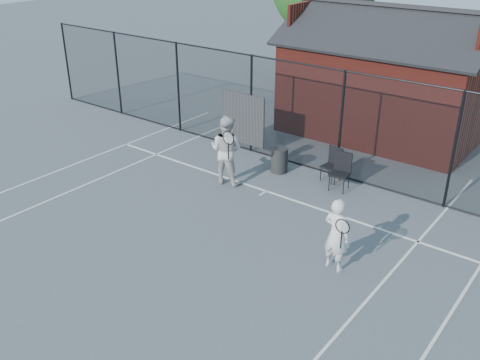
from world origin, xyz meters
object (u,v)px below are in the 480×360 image
Objects in this scene: clubhouse at (385,86)px; player_front at (336,235)px; chair_right at (340,173)px; chair_left at (331,165)px; waste_bin at (279,160)px; player_back at (226,150)px.

clubhouse reaches higher than player_front.
clubhouse is 4.11× the size of player_front.
chair_right is at bearing -78.58° from clubhouse.
chair_left is at bearing 134.52° from chair_right.
player_front is at bearing -72.10° from clubhouse.
waste_bin is (-0.95, -4.75, -1.25)m from clubhouse.
chair_right is (0.96, -4.75, -1.11)m from clubhouse.
chair_right is 1.91m from waste_bin.
clubhouse is at bearing 107.90° from player_front.
clubhouse reaches higher than chair_right.
chair_right is 1.39× the size of waste_bin.
chair_right is (-1.63, 3.27, -0.30)m from player_front.
clubhouse is 6.56× the size of chair_right.
chair_right is (0.45, -0.35, 0.03)m from chair_left.
player_back reaches higher than chair_left.
player_front is 0.83× the size of player_back.
chair_left is (0.51, -4.40, -1.14)m from clubhouse.
player_back is (-4.29, 1.83, 0.16)m from player_front.
chair_right is at bearing 116.51° from player_front.
clubhouse is at bearing 78.74° from waste_bin.
player_back reaches higher than player_front.
waste_bin is at bearing -158.29° from chair_left.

